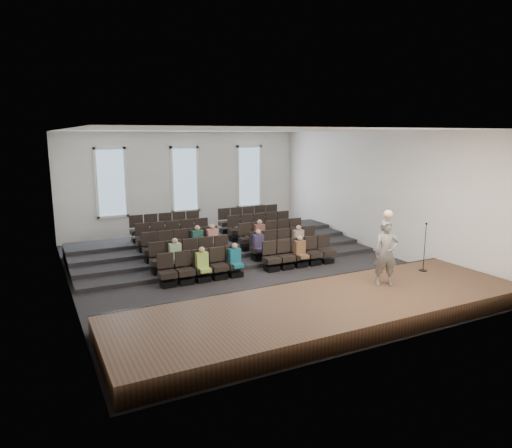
{
  "coord_description": "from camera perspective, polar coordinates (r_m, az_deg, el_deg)",
  "views": [
    {
      "loc": [
        -6.95,
        -14.53,
        4.85
      ],
      "look_at": [
        0.64,
        0.5,
        1.55
      ],
      "focal_mm": 32.0,
      "sensor_mm": 36.0,
      "label": 1
    }
  ],
  "objects": [
    {
      "name": "wall_front",
      "position": [
        10.5,
        15.58,
        -2.26
      ],
      "size": [
        12.0,
        0.04,
        5.0
      ],
      "primitive_type": "cube",
      "color": "white",
      "rests_on": "ground"
    },
    {
      "name": "wall_right",
      "position": [
        19.62,
        14.88,
        3.84
      ],
      "size": [
        0.04,
        14.0,
        5.0
      ],
      "primitive_type": "cube",
      "color": "white",
      "rests_on": "ground"
    },
    {
      "name": "stage",
      "position": [
        12.59,
        9.07,
        -10.49
      ],
      "size": [
        11.8,
        3.6,
        0.5
      ],
      "primitive_type": "cube",
      "color": "#503322",
      "rests_on": "ground"
    },
    {
      "name": "mic_stand",
      "position": [
        15.77,
        20.26,
        -3.84
      ],
      "size": [
        0.27,
        0.27,
        1.59
      ],
      "color": "black",
      "rests_on": "stage"
    },
    {
      "name": "wall_left",
      "position": [
        14.75,
        -22.83,
        1.05
      ],
      "size": [
        0.04,
        14.0,
        5.0
      ],
      "primitive_type": "cube",
      "color": "white",
      "rests_on": "ground"
    },
    {
      "name": "windows",
      "position": [
        22.68,
        -8.87,
        5.52
      ],
      "size": [
        8.44,
        0.1,
        3.24
      ],
      "color": "white",
      "rests_on": "wall_back"
    },
    {
      "name": "seating_rows",
      "position": [
        18.0,
        -3.32,
        -2.32
      ],
      "size": [
        6.8,
        4.7,
        1.67
      ],
      "color": "black",
      "rests_on": "ground"
    },
    {
      "name": "audience",
      "position": [
        16.97,
        -2.11,
        -2.62
      ],
      "size": [
        5.45,
        2.64,
        1.1
      ],
      "color": "#A7CF52",
      "rests_on": "seating_rows"
    },
    {
      "name": "stage_lip",
      "position": [
        13.96,
        4.79,
        -8.19
      ],
      "size": [
        11.8,
        0.06,
        0.52
      ],
      "primitive_type": "cube",
      "color": "black",
      "rests_on": "ground"
    },
    {
      "name": "ground",
      "position": [
        16.82,
        -1.19,
        -5.67
      ],
      "size": [
        14.0,
        14.0,
        0.0
      ],
      "primitive_type": "plane",
      "color": "black",
      "rests_on": "ground"
    },
    {
      "name": "ceiling",
      "position": [
        16.11,
        -1.26,
        11.66
      ],
      "size": [
        12.0,
        14.0,
        0.02
      ],
      "primitive_type": "cube",
      "color": "white",
      "rests_on": "ground"
    },
    {
      "name": "speaker",
      "position": [
        13.85,
        15.94,
        -3.49
      ],
      "size": [
        0.83,
        0.72,
        1.93
      ],
      "primitive_type": "imported",
      "rotation": [
        0.0,
        0.0,
        -0.44
      ],
      "color": "slate",
      "rests_on": "stage"
    },
    {
      "name": "risers",
      "position": [
        19.58,
        -5.21,
        -2.71
      ],
      "size": [
        11.8,
        4.8,
        0.6
      ],
      "color": "black",
      "rests_on": "ground"
    },
    {
      "name": "wall_back",
      "position": [
        22.77,
        -8.91,
        5.03
      ],
      "size": [
        12.0,
        0.04,
        5.0
      ],
      "primitive_type": "cube",
      "color": "white",
      "rests_on": "ground"
    }
  ]
}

